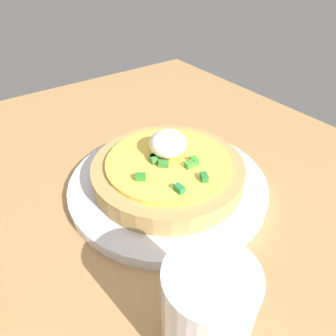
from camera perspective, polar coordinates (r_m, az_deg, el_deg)
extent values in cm
cube|color=#A97D4C|center=(40.52, 2.62, -11.87)|extent=(103.07, 76.48, 3.27)
cylinder|color=silver|center=(43.73, 0.00, -2.90)|extent=(27.58, 27.58, 1.55)
cylinder|color=tan|center=(42.37, 0.00, -0.65)|extent=(20.71, 20.71, 2.79)
cylinder|color=#EFC248|center=(41.36, 0.00, 1.18)|extent=(16.76, 16.76, 0.57)
ellipsoid|color=white|center=(41.27, 0.02, 4.54)|extent=(5.06, 5.06, 3.53)
cube|color=#248330|center=(44.06, -0.96, 4.75)|extent=(1.37, 1.51, 0.80)
cube|color=#277D31|center=(37.92, 6.71, -1.68)|extent=(1.50, 1.29, 0.80)
cube|color=#23823B|center=(35.91, 1.70, -4.00)|extent=(1.31, 0.85, 0.80)
cube|color=#368330|center=(41.10, -2.57, 2.04)|extent=(1.16, 1.47, 0.80)
cube|color=#439434|center=(39.78, 4.04, 0.63)|extent=(0.83, 1.30, 0.80)
cube|color=green|center=(42.62, -0.91, 3.51)|extent=(1.51, 1.39, 0.80)
cube|color=#2A8728|center=(37.85, -5.11, -1.64)|extent=(1.38, 1.51, 0.80)
cube|color=#347F37|center=(39.82, -0.80, 0.78)|extent=(1.46, 1.48, 0.80)
cube|color=#43943D|center=(40.67, -2.72, 1.61)|extent=(1.39, 0.99, 0.80)
cube|color=green|center=(40.55, 4.88, 1.38)|extent=(1.42, 1.05, 0.80)
cylinder|color=silver|center=(26.81, 7.10, -25.18)|extent=(7.07, 7.07, 10.64)
cylinder|color=orange|center=(27.89, 6.89, -26.34)|extent=(6.22, 6.22, 7.42)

